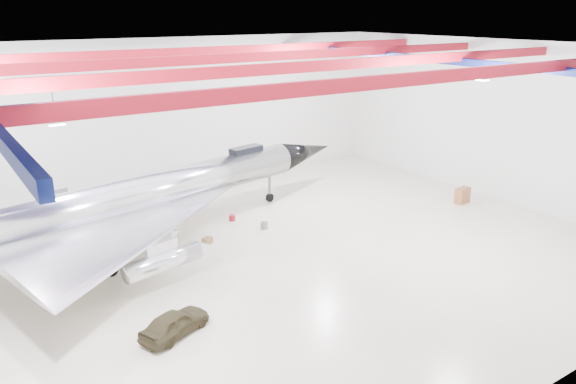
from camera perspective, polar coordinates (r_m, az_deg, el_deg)
floor at (r=30.29m, az=-3.97°, el=-7.10°), size 40.00×40.00×0.00m
wall_back at (r=41.81m, az=-14.58°, el=7.34°), size 40.00×0.00×40.00m
wall_right at (r=41.80m, az=20.48°, el=6.78°), size 0.00×30.00×30.00m
ceiling at (r=27.50m, az=-4.48°, el=14.14°), size 40.00×40.00×0.00m
ceiling_structure at (r=27.55m, az=-4.44°, el=12.74°), size 39.50×29.50×1.08m
jet_aircraft at (r=33.11m, az=-13.82°, el=-0.47°), size 29.17×19.89×8.02m
jeep at (r=24.19m, az=-11.45°, el=-12.91°), size 3.44×2.39×1.09m
desk at (r=40.88m, az=17.31°, el=-0.33°), size 1.25×0.77×1.08m
crate_ply at (r=33.17m, az=-13.81°, el=-4.97°), size 0.51×0.42×0.35m
toolbox_red at (r=37.95m, az=-10.24°, el=-1.80°), size 0.44×0.35×0.30m
engine_drum at (r=34.60m, az=-2.44°, el=-3.42°), size 0.54×0.54×0.40m
crate_small at (r=34.83m, az=-22.67°, el=-4.85°), size 0.39×0.33×0.25m
tool_chest at (r=36.04m, az=-5.69°, el=-2.63°), size 0.53×0.53×0.36m
oil_barrel at (r=32.71m, az=-8.20°, el=-4.92°), size 0.66×0.60×0.37m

